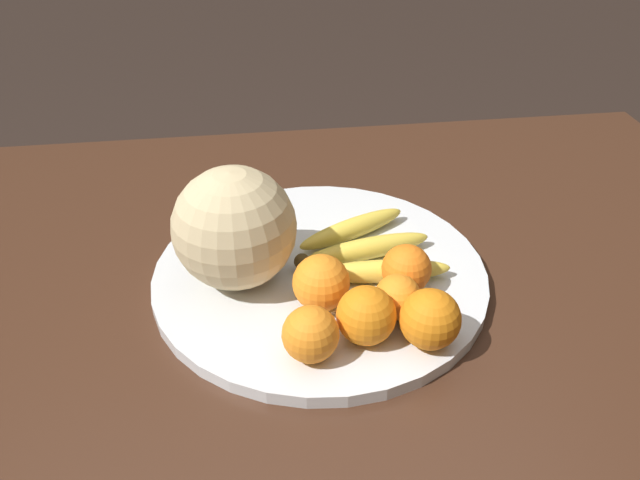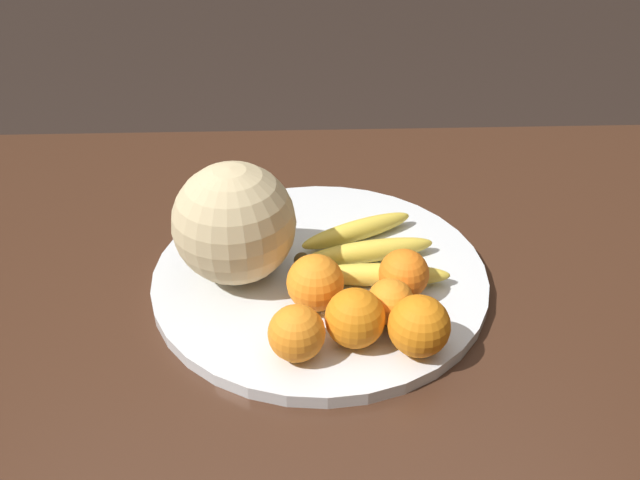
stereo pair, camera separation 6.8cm
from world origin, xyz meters
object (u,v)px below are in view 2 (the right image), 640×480
at_px(melon, 234,223).
at_px(orange_back_left, 301,333).
at_px(kitchen_table, 298,328).
at_px(produce_tag, 354,303).
at_px(banana_bunch, 367,252).
at_px(orange_front_right, 315,283).
at_px(orange_top_small, 404,274).
at_px(fruit_bowl, 320,273).
at_px(orange_mid_center, 355,318).
at_px(orange_front_left, 391,302).
at_px(orange_back_right, 419,326).

xyz_separation_m(melon, orange_back_left, (-0.09, 0.16, -0.05)).
height_order(kitchen_table, produce_tag, produce_tag).
relative_size(melon, banana_bunch, 0.78).
relative_size(orange_front_right, orange_top_small, 1.12).
distance_m(fruit_bowl, orange_back_left, 0.17).
bearing_deg(orange_mid_center, orange_top_small, -129.42).
xyz_separation_m(fruit_bowl, orange_top_small, (-0.11, 0.06, 0.04)).
height_order(orange_front_right, orange_back_left, orange_front_right).
bearing_deg(kitchen_table, orange_mid_center, 118.43).
xyz_separation_m(banana_bunch, orange_front_left, (-0.02, 0.12, 0.01)).
bearing_deg(orange_back_left, orange_back_right, -178.53).
height_order(banana_bunch, orange_front_left, orange_front_left).
xyz_separation_m(orange_front_right, produce_tag, (-0.05, -0.00, -0.04)).
xyz_separation_m(orange_back_right, orange_top_small, (0.00, -0.10, -0.00)).
bearing_deg(kitchen_table, orange_top_small, 163.42).
bearing_deg(produce_tag, orange_back_right, 124.82).
bearing_deg(orange_back_right, produce_tag, -51.20).
xyz_separation_m(fruit_bowl, produce_tag, (-0.04, 0.08, 0.01)).
bearing_deg(orange_back_left, orange_mid_center, -162.36).
relative_size(orange_mid_center, produce_tag, 0.80).
xyz_separation_m(fruit_bowl, orange_back_right, (-0.11, 0.16, 0.05)).
relative_size(kitchen_table, banana_bunch, 7.37).
xyz_separation_m(orange_front_left, orange_back_left, (0.11, 0.06, 0.00)).
relative_size(kitchen_table, orange_top_small, 23.51).
xyz_separation_m(kitchen_table, orange_mid_center, (-0.07, 0.13, 0.13)).
height_order(orange_front_left, orange_mid_center, orange_mid_center).
height_order(kitchen_table, orange_back_right, orange_back_right).
distance_m(banana_bunch, orange_back_left, 0.21).
height_order(melon, banana_bunch, melon).
bearing_deg(melon, produce_tag, 154.99).
bearing_deg(orange_mid_center, orange_back_right, 166.93).
bearing_deg(kitchen_table, orange_back_right, 134.49).
bearing_deg(orange_front_right, banana_bunch, -129.83).
bearing_deg(kitchen_table, orange_front_right, 111.88).
height_order(orange_back_left, orange_back_right, orange_back_right).
bearing_deg(banana_bunch, kitchen_table, -173.66).
bearing_deg(kitchen_table, produce_tag, 140.98).
bearing_deg(orange_top_small, kitchen_table, -16.58).
xyz_separation_m(banana_bunch, produce_tag, (0.03, 0.09, -0.02)).
relative_size(orange_front_right, orange_back_right, 1.00).
bearing_deg(kitchen_table, melon, -8.40).
bearing_deg(orange_back_right, orange_top_small, -88.77).
height_order(melon, produce_tag, melon).
bearing_deg(orange_back_right, orange_mid_center, -13.07).
bearing_deg(orange_front_right, produce_tag, -179.86).
xyz_separation_m(melon, banana_bunch, (-0.18, -0.02, -0.07)).
xyz_separation_m(orange_mid_center, produce_tag, (-0.00, -0.07, -0.04)).
bearing_deg(kitchen_table, orange_back_left, 91.85).
relative_size(fruit_bowl, orange_mid_center, 6.42).
bearing_deg(melon, orange_mid_center, 136.89).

